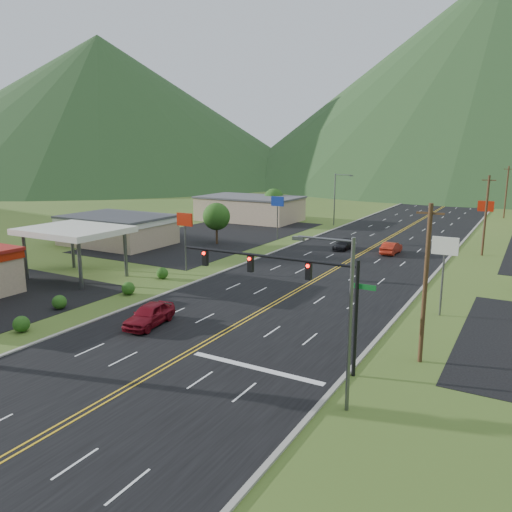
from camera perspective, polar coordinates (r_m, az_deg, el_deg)
The scene contains 22 objects.
ground at distance 26.28m, azimuth -24.44°, elevation -18.99°, with size 500.00×500.00×0.00m, color #35501C.
road at distance 26.28m, azimuth -24.44°, elevation -18.99°, with size 20.00×460.00×0.04m, color black.
traffic_signal at distance 30.41m, azimuth 4.25°, elevation -2.74°, with size 13.10×0.43×7.00m.
streetlight_east at distance 25.21m, azimuth 10.06°, elevation -6.41°, with size 3.28×0.25×9.00m.
streetlight_west at distance 88.48m, azimuth 9.18°, elevation 6.81°, with size 3.28×0.25×9.00m.
gas_canopy at distance 54.26m, azimuth -20.07°, elevation 2.64°, with size 10.00×8.00×5.30m.
building_west_mid at distance 72.64m, azimuth -15.54°, elevation 3.08°, with size 14.40×10.40×4.10m.
building_west_far at distance 93.93m, azimuth -0.72°, elevation 5.47°, with size 18.40×11.40×4.50m.
pole_sign_west_a at distance 54.48m, azimuth -8.14°, elevation 3.48°, with size 2.00×0.18×6.40m.
pole_sign_west_b at distance 72.99m, azimuth 2.47°, elevation 5.76°, with size 2.00×0.18×6.40m.
pole_sign_east_a at distance 41.85m, azimuth 20.74°, elevation 0.22°, with size 2.00×0.18×6.40m.
pole_sign_east_b at distance 73.32m, azimuth 24.73°, elevation 4.69°, with size 2.00×0.18×6.40m.
tree_west_a at distance 70.17m, azimuth -4.54°, elevation 4.52°, with size 3.84×3.84×5.82m.
tree_west_b at distance 95.81m, azimuth 2.05°, elevation 6.57°, with size 3.84×3.84×5.82m.
utility_pole_a at distance 32.12m, azimuth 18.79°, elevation -2.94°, with size 1.60×0.28×10.00m.
utility_pole_b at distance 68.32m, azimuth 24.77°, elevation 4.29°, with size 1.60×0.28×10.00m.
utility_pole_c at distance 108.07m, azimuth 26.70°, elevation 6.59°, with size 1.60×0.28×10.00m.
mountain_n at distance 235.25m, azimuth 26.00°, elevation 18.12°, with size 220.00×220.00×85.00m, color #1A3518.
mountain_nw at distance 232.99m, azimuth -17.24°, elevation 15.74°, with size 190.00×190.00×60.00m, color #1A3518.
car_red_near at distance 38.75m, azimuth -12.09°, elevation -6.62°, with size 1.99×4.95×1.69m, color maroon.
car_dark_mid at distance 67.28m, azimuth 9.97°, elevation 1.22°, with size 1.72×4.23×1.23m, color black.
car_red_far at distance 65.81m, azimuth 15.20°, elevation 0.87°, with size 1.62×4.64×1.53m, color #A02011.
Camera 1 is at (18.95, -12.63, 13.10)m, focal length 35.00 mm.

